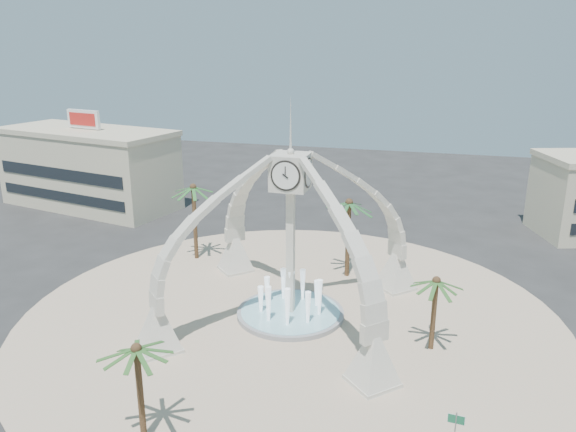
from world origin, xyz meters
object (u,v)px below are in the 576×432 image
(palm_east, at_px, (436,282))
(fountain, at_px, (290,312))
(palm_south, at_px, (136,350))
(palm_west, at_px, (193,188))
(palm_north, at_px, (349,204))
(clock_tower, at_px, (291,234))
(street_sign, at_px, (456,424))

(palm_east, bearing_deg, fountain, 168.97)
(palm_south, bearing_deg, palm_east, 43.36)
(palm_south, bearing_deg, palm_west, 108.60)
(palm_west, relative_size, palm_north, 1.03)
(clock_tower, xyz_separation_m, palm_north, (2.73, 8.63, 0.11))
(clock_tower, distance_m, palm_north, 9.05)
(palm_west, distance_m, palm_south, 25.41)
(street_sign, bearing_deg, palm_north, 118.91)
(palm_west, bearing_deg, clock_tower, -37.11)
(fountain, distance_m, street_sign, 16.79)
(fountain, relative_size, palm_north, 1.07)
(palm_north, distance_m, palm_south, 24.67)
(palm_west, distance_m, palm_north, 14.44)
(clock_tower, relative_size, fountain, 2.24)
(palm_north, bearing_deg, palm_south, -104.95)
(clock_tower, bearing_deg, palm_east, -11.03)
(street_sign, bearing_deg, palm_south, -162.86)
(palm_north, bearing_deg, street_sign, -66.27)
(palm_east, bearing_deg, palm_north, 125.49)
(clock_tower, xyz_separation_m, fountain, (0.00, 0.00, -6.20))
(palm_north, height_order, palm_south, palm_north)
(palm_east, relative_size, palm_south, 0.95)
(clock_tower, relative_size, palm_south, 3.04)
(palm_east, relative_size, palm_west, 0.73)
(fountain, xyz_separation_m, palm_south, (-3.63, -15.17, 4.88))
(palm_east, distance_m, palm_west, 24.64)
(palm_east, xyz_separation_m, palm_north, (-7.58, 10.63, 1.71))
(fountain, relative_size, palm_west, 1.04)
(street_sign, bearing_deg, palm_east, 103.48)
(palm_west, bearing_deg, palm_east, -26.27)
(palm_west, bearing_deg, fountain, -37.11)
(clock_tower, xyz_separation_m, palm_west, (-11.71, 8.86, 0.36))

